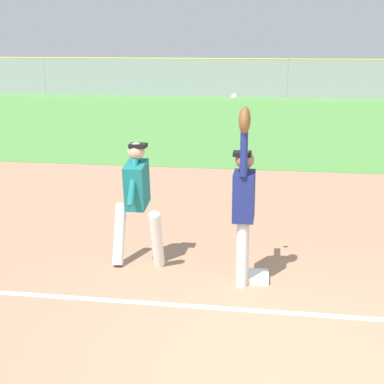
{
  "coord_description": "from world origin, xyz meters",
  "views": [
    {
      "loc": [
        0.04,
        -5.46,
        3.06
      ],
      "look_at": [
        -1.17,
        2.24,
        1.05
      ],
      "focal_mm": 56.59,
      "sensor_mm": 36.0,
      "label": 1
    }
  ],
  "objects": [
    {
      "name": "outfield_grass",
      "position": [
        0.0,
        17.45,
        0.01
      ],
      "size": [
        52.28,
        17.76,
        0.01
      ],
      "primitive_type": "cube",
      "color": "#549342",
      "rests_on": "ground_plane"
    },
    {
      "name": "parked_car_blue",
      "position": [
        -2.28,
        29.73,
        0.67
      ],
      "size": [
        4.44,
        2.2,
        1.25
      ],
      "rotation": [
        0.0,
        0.0,
        -0.02
      ],
      "color": "#23389E",
      "rests_on": "ground_plane"
    },
    {
      "name": "parked_car_silver",
      "position": [
        -7.87,
        29.88,
        0.67
      ],
      "size": [
        4.59,
        2.52,
        1.25
      ],
      "rotation": [
        0.0,
        0.0,
        0.12
      ],
      "color": "#B7B7BC",
      "rests_on": "ground_plane"
    },
    {
      "name": "outfield_fence",
      "position": [
        -0.0,
        26.33,
        0.99
      ],
      "size": [
        52.36,
        0.08,
        1.99
      ],
      "color": "#93999E",
      "rests_on": "ground_plane"
    },
    {
      "name": "parked_car_red",
      "position": [
        3.55,
        30.32,
        0.67
      ],
      "size": [
        4.52,
        2.36,
        1.25
      ],
      "rotation": [
        0.0,
        0.0,
        -0.07
      ],
      "color": "#B21E1E",
      "rests_on": "ground_plane"
    },
    {
      "name": "first_base",
      "position": [
        -0.3,
        1.9,
        0.04
      ],
      "size": [
        0.4,
        0.4,
        0.08
      ],
      "primitive_type": "cube",
      "rotation": [
        0.0,
        0.0,
        0.04
      ],
      "color": "white",
      "rests_on": "ground_plane"
    },
    {
      "name": "baseball",
      "position": [
        -0.6,
        1.89,
        2.35
      ],
      "size": [
        0.07,
        0.07,
        0.07
      ],
      "primitive_type": "sphere",
      "color": "white"
    },
    {
      "name": "runner",
      "position": [
        -1.89,
        2.12,
        1.0
      ],
      "size": [
        0.72,
        0.84,
        1.72
      ],
      "rotation": [
        0.0,
        0.0,
        0.01
      ],
      "color": "white",
      "rests_on": "ground_plane"
    },
    {
      "name": "ground_plane",
      "position": [
        0.0,
        0.0,
        0.0
      ],
      "size": [
        79.77,
        79.77,
        0.0
      ],
      "primitive_type": "plane",
      "color": "tan"
    },
    {
      "name": "fielder",
      "position": [
        -0.44,
        1.75,
        1.12
      ],
      "size": [
        0.28,
        0.89,
        2.28
      ],
      "rotation": [
        0.0,
        0.0,
        3.16
      ],
      "color": "silver",
      "rests_on": "ground_plane"
    }
  ]
}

